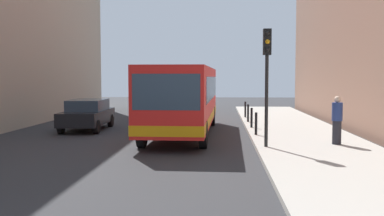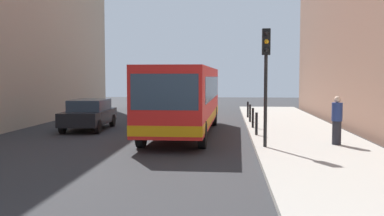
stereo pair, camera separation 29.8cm
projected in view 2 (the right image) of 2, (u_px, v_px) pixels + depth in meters
name	position (u px, v px, depth m)	size (l,w,h in m)	color
ground_plane	(170.00, 144.00, 17.66)	(80.00, 80.00, 0.00)	#2D2D30
sidewalk	(311.00, 143.00, 17.23)	(4.40, 40.00, 0.15)	#ADA89E
bus	(185.00, 96.00, 20.47)	(2.78, 11.08, 3.00)	red
car_beside_bus	(89.00, 114.00, 22.30)	(1.96, 4.45, 1.48)	black
car_behind_bus	(188.00, 104.00, 30.40)	(2.02, 4.48, 1.48)	maroon
traffic_light	(266.00, 65.00, 15.69)	(0.28, 0.33, 4.10)	black
bollard_near	(256.00, 124.00, 19.10)	(0.11, 0.11, 0.95)	black
bollard_mid	(253.00, 118.00, 21.87)	(0.11, 0.11, 0.95)	black
bollard_far	(250.00, 113.00, 24.64)	(0.11, 0.11, 0.95)	black
bollard_farthest	(248.00, 109.00, 27.42)	(0.11, 0.11, 0.95)	black
pedestrian_near_signal	(337.00, 120.00, 16.38)	(0.38, 0.38, 1.75)	#26262D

